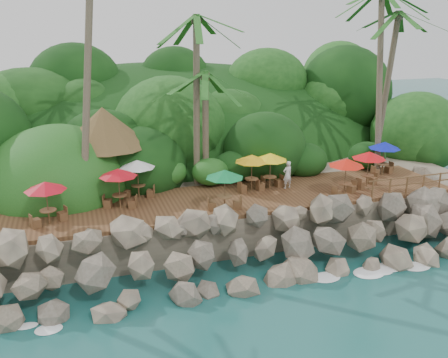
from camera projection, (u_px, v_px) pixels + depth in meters
name	position (u px, v px, depth m)	size (l,w,h in m)	color
ground	(266.00, 292.00, 21.07)	(140.00, 140.00, 0.00)	#19514F
land_base	(183.00, 169.00, 35.24)	(32.00, 25.20, 2.10)	gray
jungle_hill	(164.00, 157.00, 42.36)	(44.80, 28.00, 15.40)	#143811
seawall	(250.00, 249.00, 22.53)	(29.00, 4.00, 2.30)	gray
terrace	(224.00, 200.00, 25.83)	(26.00, 5.00, 0.20)	brown
jungle_foliage	(186.00, 187.00, 34.66)	(44.00, 16.00, 12.00)	#143811
foam_line	(263.00, 288.00, 21.34)	(25.20, 0.80, 0.06)	white
palms	(210.00, 5.00, 25.02)	(32.20, 6.56, 13.58)	brown
palapa	(103.00, 127.00, 26.70)	(5.07, 5.07, 4.60)	brown
dining_clusters	(246.00, 165.00, 25.64)	(21.52, 5.05, 2.09)	brown
railing	(424.00, 181.00, 26.66)	(7.20, 0.10, 1.00)	brown
waiter	(287.00, 175.00, 27.18)	(0.59, 0.38, 1.60)	silver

